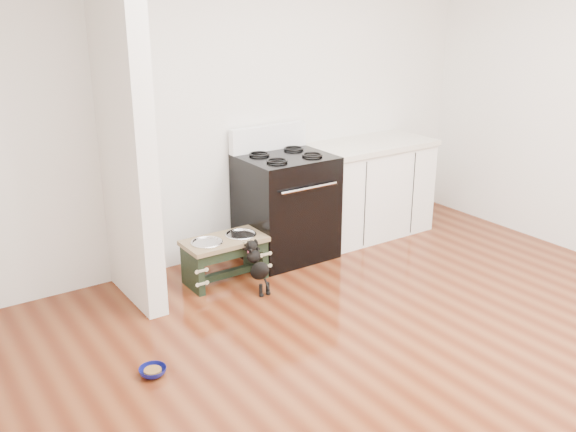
% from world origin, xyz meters
% --- Properties ---
extents(ground, '(5.00, 5.00, 0.00)m').
position_xyz_m(ground, '(0.00, 0.00, 0.00)').
color(ground, '#4B1D0D').
rests_on(ground, ground).
extents(room_shell, '(5.00, 5.00, 5.00)m').
position_xyz_m(room_shell, '(0.00, 0.00, 1.62)').
color(room_shell, silver).
rests_on(room_shell, ground).
extents(partition_wall, '(0.15, 0.80, 2.70)m').
position_xyz_m(partition_wall, '(-1.18, 2.10, 1.35)').
color(partition_wall, silver).
rests_on(partition_wall, ground).
extents(oven_range, '(0.76, 0.69, 1.14)m').
position_xyz_m(oven_range, '(0.25, 2.16, 0.48)').
color(oven_range, black).
rests_on(oven_range, ground).
extents(cabinet_run, '(1.24, 0.64, 0.91)m').
position_xyz_m(cabinet_run, '(1.23, 2.18, 0.45)').
color(cabinet_run, white).
rests_on(cabinet_run, ground).
extents(dog_feeder, '(0.67, 0.36, 0.38)m').
position_xyz_m(dog_feeder, '(-0.46, 1.98, 0.26)').
color(dog_feeder, black).
rests_on(dog_feeder, ground).
extents(puppy, '(0.12, 0.34, 0.41)m').
position_xyz_m(puppy, '(-0.35, 1.67, 0.22)').
color(puppy, black).
rests_on(puppy, ground).
extents(floor_bowl, '(0.22, 0.22, 0.05)m').
position_xyz_m(floor_bowl, '(-1.51, 1.02, 0.03)').
color(floor_bowl, '#0C0F57').
rests_on(floor_bowl, ground).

